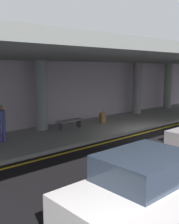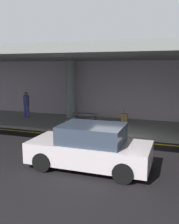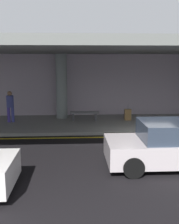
{
  "view_description": "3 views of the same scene",
  "coord_description": "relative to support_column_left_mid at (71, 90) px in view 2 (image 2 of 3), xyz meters",
  "views": [
    {
      "loc": [
        -11.69,
        -7.93,
        3.4
      ],
      "look_at": [
        -2.5,
        2.27,
        1.2
      ],
      "focal_mm": 43.88,
      "sensor_mm": 36.0,
      "label": 1
    },
    {
      "loc": [
        2.58,
        -10.72,
        3.4
      ],
      "look_at": [
        -1.97,
        2.23,
        0.98
      ],
      "focal_mm": 41.02,
      "sensor_mm": 36.0,
      "label": 2
    },
    {
      "loc": [
        -3.24,
        -11.14,
        3.4
      ],
      "look_at": [
        -2.56,
        1.44,
        1.03
      ],
      "focal_mm": 43.5,
      "sensor_mm": 36.0,
      "label": 3
    }
  ],
  "objects": [
    {
      "name": "ground_plane",
      "position": [
        4.0,
        -4.38,
        -1.97
      ],
      "size": [
        60.0,
        60.0,
        0.0
      ],
      "primitive_type": "plane",
      "color": "black"
    },
    {
      "name": "sidewalk",
      "position": [
        4.0,
        -1.28,
        -1.9
      ],
      "size": [
        26.0,
        4.2,
        0.15
      ],
      "primitive_type": "cube",
      "color": "gray",
      "rests_on": "ground"
    },
    {
      "name": "lane_stripe_yellow",
      "position": [
        4.0,
        -3.72,
        -1.97
      ],
      "size": [
        26.0,
        0.14,
        0.01
      ],
      "primitive_type": "cube",
      "color": "yellow",
      "rests_on": "ground"
    },
    {
      "name": "support_column_left_mid",
      "position": [
        0.0,
        0.0,
        0.0
      ],
      "size": [
        0.64,
        0.64,
        3.65
      ],
      "primitive_type": "cylinder",
      "color": "gray",
      "rests_on": "sidewalk"
    },
    {
      "name": "ceiling_overhang",
      "position": [
        4.0,
        -1.78,
        1.97
      ],
      "size": [
        28.0,
        13.2,
        0.3
      ],
      "primitive_type": "cube",
      "color": "slate",
      "rests_on": "support_column_far_left"
    },
    {
      "name": "terminal_back_wall",
      "position": [
        4.0,
        0.97,
        -0.07
      ],
      "size": [
        26.0,
        0.3,
        3.8
      ],
      "primitive_type": "cube",
      "color": "#B7A9B7",
      "rests_on": "ground"
    },
    {
      "name": "car_silver",
      "position": [
        3.84,
        -7.23,
        -1.26
      ],
      "size": [
        4.1,
        1.92,
        1.5
      ],
      "rotation": [
        0.0,
        0.0,
        3.22
      ],
      "color": "#BFB4B6",
      "rests_on": "ground"
    },
    {
      "name": "traveler_with_luggage",
      "position": [
        -2.71,
        -0.98,
        -0.86
      ],
      "size": [
        0.38,
        0.38,
        1.68
      ],
      "rotation": [
        0.0,
        0.0,
        2.63
      ],
      "color": "#4A3BA0",
      "rests_on": "sidewalk"
    },
    {
      "name": "suitcase_upright_primary",
      "position": [
        3.69,
        -0.84,
        -1.51
      ],
      "size": [
        0.36,
        0.22,
        0.9
      ],
      "rotation": [
        0.0,
        0.0,
        -0.2
      ],
      "color": "olive",
      "rests_on": "sidewalk"
    },
    {
      "name": "bench_metal",
      "position": [
        1.28,
        -0.82,
        -1.47
      ],
      "size": [
        1.6,
        0.5,
        0.48
      ],
      "color": "slate",
      "rests_on": "sidewalk"
    }
  ]
}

